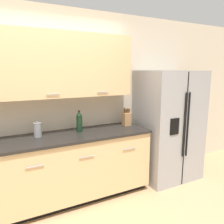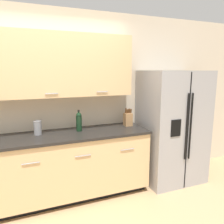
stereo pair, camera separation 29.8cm
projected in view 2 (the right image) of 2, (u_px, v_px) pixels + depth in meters
The scene contains 6 objects.
wall_back at pixel (45, 92), 3.01m from camera, with size 10.00×0.39×2.60m.
counter_unit at pixel (55, 167), 2.95m from camera, with size 2.58×0.64×0.92m.
refrigerator at pixel (172, 127), 3.48m from camera, with size 0.95×0.76×1.76m.
knife_block at pixel (128, 119), 3.33m from camera, with size 0.13×0.10×0.28m.
wine_bottle at pixel (79, 121), 3.04m from camera, with size 0.08×0.08×0.30m.
steel_canister at pixel (38, 128), 2.86m from camera, with size 0.10×0.10×0.20m.
Camera 2 is at (-0.22, -1.82, 1.75)m, focal length 35.00 mm.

